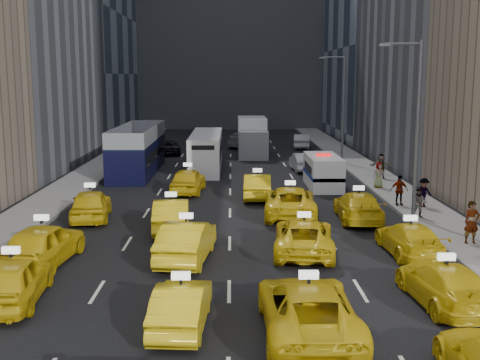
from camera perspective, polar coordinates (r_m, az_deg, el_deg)
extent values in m
plane|color=black|center=(19.01, -1.06, -12.58)|extent=(160.00, 160.00, 0.00)
cube|color=gray|center=(44.46, -14.58, 0.19)|extent=(3.00, 90.00, 0.15)
cube|color=gray|center=(44.41, 12.75, 0.25)|extent=(3.00, 90.00, 0.15)
cube|color=slate|center=(44.13, -12.76, 0.21)|extent=(0.15, 90.00, 0.18)
cube|color=slate|center=(44.09, 10.92, 0.27)|extent=(0.15, 90.00, 0.18)
cylinder|color=#595B60|center=(31.10, 16.46, 4.33)|extent=(0.20, 0.20, 9.00)
cylinder|color=#595B60|center=(30.76, 15.21, 12.36)|extent=(1.80, 0.12, 0.12)
cube|color=slate|center=(30.53, 13.55, 12.36)|extent=(0.50, 0.22, 0.12)
cylinder|color=#595B60|center=(50.50, 9.76, 6.52)|extent=(0.20, 0.20, 9.00)
cylinder|color=#595B60|center=(50.30, 8.87, 11.44)|extent=(1.80, 0.12, 0.12)
cube|color=slate|center=(50.15, 7.84, 11.41)|extent=(0.50, 0.22, 0.12)
imported|color=gold|center=(20.91, -20.73, -8.86)|extent=(2.18, 4.68, 1.55)
imported|color=gold|center=(17.93, -5.58, -11.72)|extent=(1.65, 4.16, 1.34)
imported|color=gold|center=(17.42, 6.46, -12.02)|extent=(2.65, 5.62, 1.55)
imported|color=gold|center=(20.52, 18.84, -9.34)|extent=(2.30, 4.90, 1.38)
imported|color=gold|center=(24.63, -18.18, -5.78)|extent=(2.51, 5.08, 1.67)
imported|color=gold|center=(24.08, -5.09, -5.75)|extent=(2.26, 5.02, 1.60)
imported|color=gold|center=(25.08, 6.06, -5.35)|extent=(2.89, 5.34, 1.42)
imported|color=gold|center=(25.67, 15.77, -5.41)|extent=(2.06, 4.68, 1.34)
imported|color=gold|center=(31.62, -13.97, -2.27)|extent=(2.46, 4.86, 1.58)
imported|color=gold|center=(28.77, -6.53, -3.28)|extent=(1.94, 4.75, 1.53)
imported|color=gold|center=(31.58, 4.76, -2.05)|extent=(3.00, 5.81, 1.57)
imported|color=gold|center=(31.09, 11.14, -2.47)|extent=(2.30, 5.16, 1.47)
imported|color=gold|center=(37.94, -4.97, -0.04)|extent=(2.21, 4.77, 1.58)
imported|color=gold|center=(36.12, 1.66, -0.58)|extent=(1.77, 4.58, 1.49)
cube|color=silver|center=(40.02, 7.88, 0.79)|extent=(2.40, 5.40, 2.10)
cylinder|color=black|center=(38.31, 6.98, -0.54)|extent=(0.28, 0.84, 0.84)
cylinder|color=black|center=(38.58, 9.50, -0.53)|extent=(0.28, 0.84, 0.84)
cylinder|color=black|center=(41.69, 6.35, 0.30)|extent=(0.28, 0.84, 0.84)
cylinder|color=black|center=(41.94, 8.66, 0.31)|extent=(0.28, 0.84, 0.84)
cube|color=navy|center=(40.04, 7.88, 0.59)|extent=(2.44, 5.40, 0.24)
cube|color=red|center=(39.86, 7.92, 2.39)|extent=(0.98, 0.41, 0.15)
cube|color=black|center=(46.34, -9.66, 2.84)|extent=(3.15, 12.17, 3.52)
cylinder|color=black|center=(41.72, -12.34, 0.32)|extent=(0.28, 1.10, 1.10)
cylinder|color=black|center=(41.30, -9.01, 0.33)|extent=(0.28, 1.10, 1.10)
cylinder|color=black|center=(51.72, -10.10, 2.19)|extent=(0.28, 1.10, 1.10)
cylinder|color=black|center=(51.38, -7.40, 2.21)|extent=(0.28, 1.10, 1.10)
cube|color=silver|center=(47.66, -3.21, 2.75)|extent=(3.39, 11.18, 2.84)
cylinder|color=black|center=(43.29, -4.77, 0.85)|extent=(0.28, 1.10, 1.10)
cylinder|color=black|center=(43.19, -2.13, 0.86)|extent=(0.28, 1.10, 1.10)
cylinder|color=black|center=(52.38, -4.09, 2.41)|extent=(0.28, 1.10, 1.10)
cylinder|color=black|center=(52.31, -1.90, 2.42)|extent=(0.28, 1.10, 1.10)
cube|color=silver|center=(55.88, 1.17, 4.12)|extent=(3.61, 7.88, 3.48)
cylinder|color=black|center=(53.10, 0.03, 2.54)|extent=(0.28, 1.10, 1.10)
cylinder|color=black|center=(53.18, 2.51, 2.54)|extent=(0.28, 1.10, 1.10)
cylinder|color=black|center=(58.86, -0.06, 3.25)|extent=(0.28, 1.10, 1.10)
cylinder|color=black|center=(58.93, 2.19, 3.25)|extent=(0.28, 1.10, 1.10)
imported|color=#B7BABF|center=(46.99, 5.92, 1.72)|extent=(1.76, 4.33, 1.40)
imported|color=black|center=(57.24, -6.86, 3.11)|extent=(2.81, 5.04, 1.33)
imported|color=gray|center=(62.50, 0.09, 3.86)|extent=(2.99, 5.81, 1.61)
imported|color=black|center=(61.69, -3.18, 3.76)|extent=(2.43, 4.85, 1.59)
imported|color=#989A9F|center=(61.82, 5.87, 3.68)|extent=(2.07, 4.60, 1.47)
imported|color=gray|center=(27.65, 21.11, -3.76)|extent=(0.70, 0.49, 1.85)
imported|color=gray|center=(31.85, 16.66, -2.09)|extent=(0.82, 0.57, 1.52)
imported|color=gray|center=(34.48, 17.02, -1.15)|extent=(1.11, 0.66, 1.61)
imported|color=gray|center=(34.61, 14.85, -0.94)|extent=(1.01, 0.50, 1.69)
imported|color=gray|center=(39.80, 13.04, 0.48)|extent=(0.91, 0.66, 1.66)
imported|color=gray|center=(43.54, 13.22, 1.29)|extent=(1.66, 0.85, 1.72)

